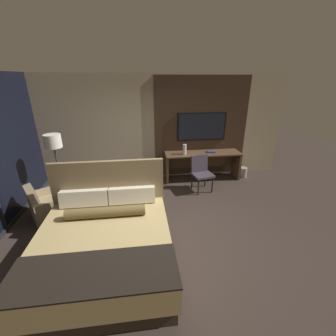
% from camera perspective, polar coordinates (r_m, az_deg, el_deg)
% --- Properties ---
extents(ground_plane, '(16.00, 16.00, 0.00)m').
position_cam_1_polar(ground_plane, '(4.37, -0.35, -15.90)').
color(ground_plane, '#332823').
extents(wall_back_tv_panel, '(7.20, 0.09, 2.80)m').
position_cam_1_polar(wall_back_tv_panel, '(6.18, -1.63, 10.02)').
color(wall_back_tv_panel, '#BCAD8E').
rests_on(wall_back_tv_panel, ground_plane).
extents(bed, '(1.96, 2.09, 1.35)m').
position_cam_1_polar(bed, '(3.68, -15.70, -18.20)').
color(bed, '#33281E').
rests_on(bed, ground_plane).
extents(desk, '(2.07, 0.57, 0.77)m').
position_cam_1_polar(desk, '(6.33, 8.62, 1.93)').
color(desk, brown).
rests_on(desk, ground_plane).
extents(tv, '(1.35, 0.04, 0.76)m').
position_cam_1_polar(tv, '(6.30, 8.52, 10.37)').
color(tv, black).
extents(desk_chair, '(0.57, 0.57, 0.88)m').
position_cam_1_polar(desk_chair, '(5.69, 8.36, -0.53)').
color(desk_chair, '#38333D').
rests_on(desk_chair, ground_plane).
extents(armchair_by_window, '(0.99, 1.00, 0.76)m').
position_cam_1_polar(armchair_by_window, '(5.19, -27.73, -8.66)').
color(armchair_by_window, '#998460').
rests_on(armchair_by_window, ground_plane).
extents(floor_lamp, '(0.34, 0.34, 1.60)m').
position_cam_1_polar(floor_lamp, '(5.29, -26.99, 4.82)').
color(floor_lamp, '#282623').
rests_on(floor_lamp, ground_plane).
extents(vase_tall, '(0.10, 0.10, 0.27)m').
position_cam_1_polar(vase_tall, '(6.01, 4.23, 4.75)').
color(vase_tall, silver).
rests_on(vase_tall, desk).
extents(book, '(0.25, 0.19, 0.03)m').
position_cam_1_polar(book, '(6.29, 10.90, 4.08)').
color(book, navy).
rests_on(book, desk).
extents(waste_bin, '(0.22, 0.22, 0.28)m').
position_cam_1_polar(waste_bin, '(6.84, 18.52, -1.01)').
color(waste_bin, gray).
rests_on(waste_bin, ground_plane).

